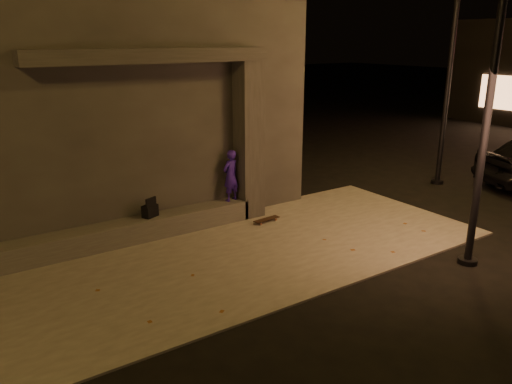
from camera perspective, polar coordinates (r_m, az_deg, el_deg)
ground at (r=8.35m, az=3.56°, el=-12.30°), size 120.00×120.00×0.00m
sidewalk at (r=9.83m, az=-3.57°, el=-7.43°), size 11.00×4.40×0.04m
building at (r=12.81m, az=-18.17°, el=9.62°), size 9.00×5.10×5.22m
ledge at (r=10.66m, az=-15.42°, el=-4.59°), size 6.00×0.55×0.45m
column at (r=11.54m, az=-0.84°, el=5.85°), size 0.55×0.55×3.60m
canopy at (r=10.34m, az=-11.69°, el=15.03°), size 5.00×0.70×0.28m
skateboarder at (r=11.46m, az=-2.92°, el=1.89°), size 0.50×0.40×1.20m
backpack at (r=10.75m, az=-12.03°, el=-2.01°), size 0.37×0.31×0.44m
skateboard at (r=11.53m, az=1.23°, el=-3.15°), size 0.68×0.23×0.07m
street_lamp_0 at (r=9.57m, az=25.92°, el=15.52°), size 0.36×0.36×7.24m
street_lamp_2 at (r=15.15m, az=21.53°, el=15.33°), size 0.36×0.36×6.89m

